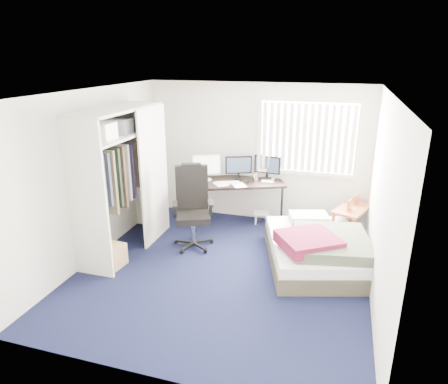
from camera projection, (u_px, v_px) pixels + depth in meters
ground at (223, 271)px, 5.73m from camera, size 4.20×4.20×0.00m
room_shell at (222, 170)px, 5.24m from camera, size 4.20×4.20×4.20m
window_assembly at (307, 138)px, 6.81m from camera, size 1.72×0.09×1.32m
closet at (121, 167)px, 5.99m from camera, size 0.64×1.84×2.22m
desk at (236, 180)px, 7.12m from camera, size 1.81×1.35×1.27m
office_chair at (193, 215)px, 6.40m from camera, size 0.81×0.81×1.32m
footstool at (261, 215)px, 7.30m from camera, size 0.30×0.26×0.22m
nightstand at (353, 211)px, 6.57m from camera, size 0.70×0.93×0.76m
bed at (317, 248)px, 5.84m from camera, size 1.80×2.10×0.60m
pine_box at (109, 255)px, 5.85m from camera, size 0.46×0.37×0.32m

